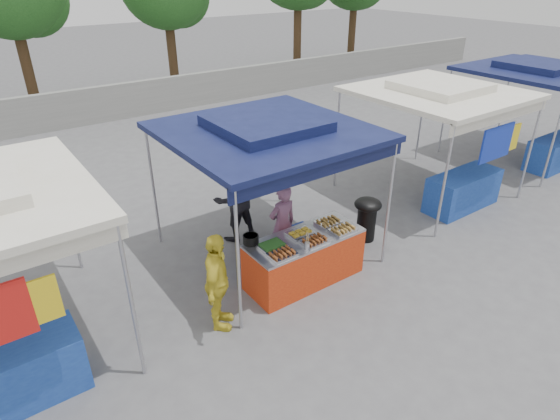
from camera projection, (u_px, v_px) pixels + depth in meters
ground_plane at (300, 277)px, 8.10m from camera, size 80.00×80.00×0.00m
back_wall at (100, 105)px, 15.72m from camera, size 40.00×0.25×1.20m
main_canopy at (267, 131)px, 7.69m from camera, size 3.20×3.20×2.57m
neighbor_stall_right at (450, 131)px, 10.09m from camera, size 3.20×3.20×2.57m
neighbor_stall_far at (546, 103)px, 12.15m from camera, size 3.20×3.20×2.57m
vendor_table at (304, 259)px, 7.83m from camera, size 2.00×0.80×0.85m
food_tray_fl at (282, 254)px, 7.12m from camera, size 0.42×0.30×0.07m
food_tray_fm at (315, 241)px, 7.46m from camera, size 0.42×0.30×0.07m
food_tray_fr at (343, 230)px, 7.77m from camera, size 0.42×0.30×0.07m
food_tray_bl at (272, 246)px, 7.34m from camera, size 0.42×0.30×0.07m
food_tray_bm at (300, 233)px, 7.67m from camera, size 0.42×0.30×0.07m
food_tray_br at (328, 222)px, 8.00m from camera, size 0.42×0.30×0.07m
cooking_pot at (251, 239)px, 7.43m from camera, size 0.25×0.25×0.15m
skewer_cup at (307, 245)px, 7.30m from camera, size 0.09×0.09×0.11m
wok_burner at (367, 215)px, 8.97m from camera, size 0.52×0.52×0.88m
crate_left at (261, 266)px, 8.10m from camera, size 0.56×0.39×0.33m
crate_right at (298, 247)px, 8.67m from camera, size 0.48×0.34×0.29m
crate_stacked at (298, 234)px, 8.54m from camera, size 0.45×0.32×0.27m
vendor_woman at (282, 224)px, 8.22m from camera, size 0.55×0.37×1.48m
helper_man at (234, 199)px, 8.87m from camera, size 0.83×0.65×1.70m
customer_person at (217, 283)px, 6.66m from camera, size 0.86×0.95×1.56m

